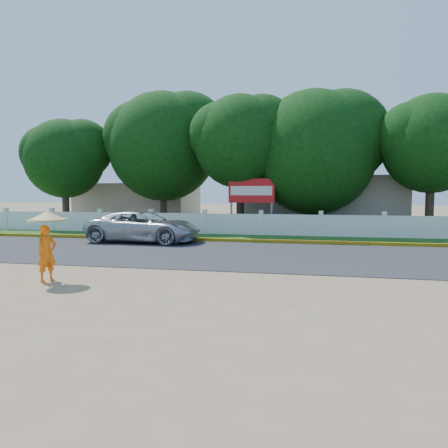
# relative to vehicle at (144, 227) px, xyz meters

# --- Properties ---
(ground) EXTENTS (120.00, 120.00, 0.00)m
(ground) POSITION_rel_vehicle_xyz_m (4.77, -7.18, -0.70)
(ground) COLOR #9E8460
(ground) RESTS_ON ground
(road) EXTENTS (60.00, 7.00, 0.02)m
(road) POSITION_rel_vehicle_xyz_m (4.77, -2.68, -0.69)
(road) COLOR #38383A
(road) RESTS_ON ground
(grass_verge) EXTENTS (60.00, 3.50, 0.03)m
(grass_verge) POSITION_rel_vehicle_xyz_m (4.77, 2.57, -0.69)
(grass_verge) COLOR #2D601E
(grass_verge) RESTS_ON ground
(curb) EXTENTS (40.00, 0.18, 0.16)m
(curb) POSITION_rel_vehicle_xyz_m (4.77, 0.87, -0.62)
(curb) COLOR yellow
(curb) RESTS_ON ground
(fence) EXTENTS (40.00, 0.10, 1.10)m
(fence) POSITION_rel_vehicle_xyz_m (4.77, 4.02, -0.15)
(fence) COLOR silver
(fence) RESTS_ON ground
(building_near) EXTENTS (10.00, 6.00, 3.20)m
(building_near) POSITION_rel_vehicle_xyz_m (7.77, 10.82, 0.90)
(building_near) COLOR #B7AD99
(building_near) RESTS_ON ground
(building_far) EXTENTS (8.00, 5.00, 2.80)m
(building_far) POSITION_rel_vehicle_xyz_m (-5.23, 11.82, 0.70)
(building_far) COLOR #B7AD99
(building_far) RESTS_ON ground
(vehicle) EXTENTS (5.10, 2.45, 1.40)m
(vehicle) POSITION_rel_vehicle_xyz_m (0.00, 0.00, 0.00)
(vehicle) COLOR #AAACB2
(vehicle) RESTS_ON ground
(monk_with_parasol) EXTENTS (1.00, 1.00, 1.81)m
(monk_with_parasol) POSITION_rel_vehicle_xyz_m (0.84, -8.38, 0.48)
(monk_with_parasol) COLOR orange
(monk_with_parasol) RESTS_ON ground
(billboard) EXTENTS (2.50, 0.13, 2.95)m
(billboard) POSITION_rel_vehicle_xyz_m (4.09, 5.12, 1.44)
(billboard) COLOR gray
(billboard) RESTS_ON ground
(tree_row) EXTENTS (37.91, 7.96, 9.31)m
(tree_row) POSITION_rel_vehicle_xyz_m (8.95, 7.22, 4.21)
(tree_row) COLOR #473828
(tree_row) RESTS_ON ground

